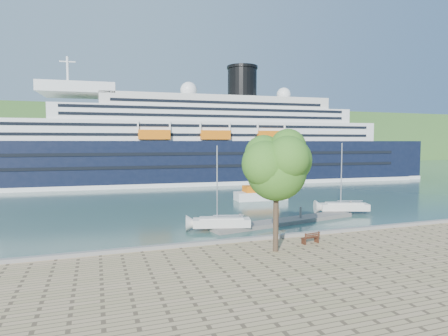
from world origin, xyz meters
TOP-DOWN VIEW (x-y plane):
  - ground at (0.00, 0.00)m, footprint 400.00×400.00m
  - far_hillside at (0.00, 145.00)m, footprint 400.00×50.00m
  - quay_coping at (0.00, -0.20)m, footprint 220.00×0.50m
  - cruise_ship at (3.69, 55.56)m, footprint 123.88×26.01m
  - park_bench at (-0.13, -2.71)m, footprint 1.72×0.90m
  - promenade_tree at (-3.87, -3.74)m, footprint 6.18×6.18m
  - floating_pontoon at (4.01, 9.02)m, footprint 19.44×6.05m
  - sailboat_white_near at (-4.42, 7.83)m, footprint 6.98×3.55m
  - sailboat_white_far at (13.95, 11.56)m, footprint 7.17×3.99m
  - tender_launch at (8.53, 26.11)m, footprint 8.73×3.40m

SIDE VIEW (x-z plane):
  - ground at x=0.00m, z-range 0.00..0.00m
  - floating_pontoon at x=4.01m, z-range 0.00..0.43m
  - quay_coping at x=0.00m, z-range 1.00..1.30m
  - tender_launch at x=8.53m, z-range 0.00..2.37m
  - park_bench at x=-0.13m, z-range 1.00..2.05m
  - sailboat_white_near at x=-4.42m, z-range 0.00..8.69m
  - sailboat_white_far at x=13.95m, z-range 0.00..8.93m
  - promenade_tree at x=-3.87m, z-range 1.00..11.24m
  - far_hillside at x=0.00m, z-range 0.00..24.00m
  - cruise_ship at x=3.69m, z-range 0.00..27.61m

